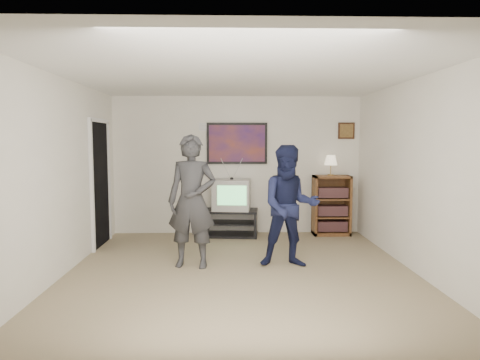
{
  "coord_description": "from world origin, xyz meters",
  "views": [
    {
      "loc": [
        -0.16,
        -5.31,
        1.7
      ],
      "look_at": [
        0.01,
        0.66,
        1.15
      ],
      "focal_mm": 32.0,
      "sensor_mm": 36.0,
      "label": 1
    }
  ],
  "objects_px": {
    "media_stand": "(231,223)",
    "crt_television": "(232,195)",
    "bookshelf": "(331,205)",
    "person_tall": "(192,201)",
    "person_short": "(290,206)"
  },
  "relations": [
    {
      "from": "media_stand",
      "to": "crt_television",
      "type": "relative_size",
      "value": 1.54
    },
    {
      "from": "crt_television",
      "to": "bookshelf",
      "type": "height_order",
      "value": "bookshelf"
    },
    {
      "from": "person_tall",
      "to": "person_short",
      "type": "xyz_separation_m",
      "value": [
        1.31,
        -0.03,
        -0.07
      ]
    },
    {
      "from": "media_stand",
      "to": "person_tall",
      "type": "height_order",
      "value": "person_tall"
    },
    {
      "from": "crt_television",
      "to": "bookshelf",
      "type": "xyz_separation_m",
      "value": [
        1.8,
        0.05,
        -0.21
      ]
    },
    {
      "from": "media_stand",
      "to": "person_short",
      "type": "distance_m",
      "value": 2.12
    },
    {
      "from": "media_stand",
      "to": "person_short",
      "type": "xyz_separation_m",
      "value": [
        0.78,
        -1.88,
        0.59
      ]
    },
    {
      "from": "person_tall",
      "to": "media_stand",
      "type": "bearing_deg",
      "value": 82.39
    },
    {
      "from": "crt_television",
      "to": "person_tall",
      "type": "bearing_deg",
      "value": -99.56
    },
    {
      "from": "bookshelf",
      "to": "person_tall",
      "type": "xyz_separation_m",
      "value": [
        -2.35,
        -1.91,
        0.36
      ]
    },
    {
      "from": "media_stand",
      "to": "person_tall",
      "type": "bearing_deg",
      "value": -100.3
    },
    {
      "from": "media_stand",
      "to": "bookshelf",
      "type": "height_order",
      "value": "bookshelf"
    },
    {
      "from": "bookshelf",
      "to": "person_short",
      "type": "relative_size",
      "value": 0.65
    },
    {
      "from": "bookshelf",
      "to": "person_short",
      "type": "xyz_separation_m",
      "value": [
        -1.04,
        -1.93,
        0.29
      ]
    },
    {
      "from": "media_stand",
      "to": "bookshelf",
      "type": "xyz_separation_m",
      "value": [
        1.82,
        0.05,
        0.3
      ]
    }
  ]
}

